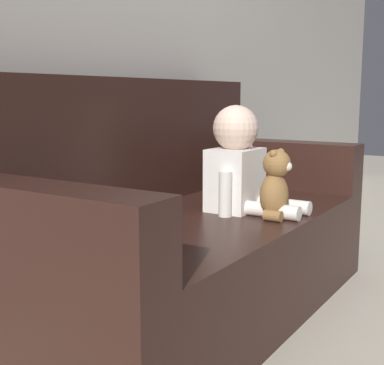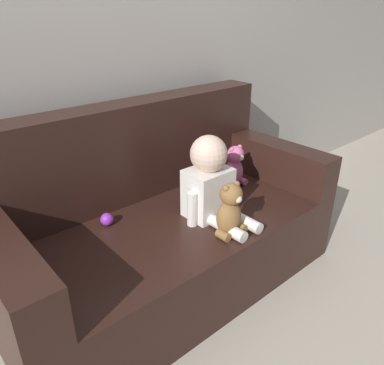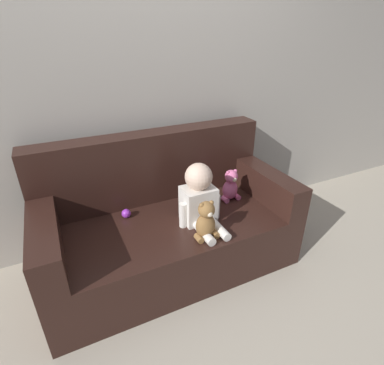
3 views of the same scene
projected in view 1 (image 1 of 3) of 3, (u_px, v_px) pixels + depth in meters
The scene contains 6 objects.
ground_plane at pixel (191, 311), 2.12m from camera, with size 12.00×12.00×0.00m, color #B7AD99.
couch at pixel (177, 232), 2.10m from camera, with size 1.70×0.84×0.91m.
person_baby at pixel (239, 165), 2.11m from camera, with size 0.30×0.38×0.42m.
teddy_bear_brown at pixel (275, 186), 1.98m from camera, with size 0.15×0.12×0.26m.
plush_toy_side at pixel (243, 169), 2.49m from camera, with size 0.14×0.11×0.25m.
toy_ball at pixel (117, 215), 1.91m from camera, with size 0.06×0.06×0.06m.
Camera 1 is at (-1.69, -1.08, 0.85)m, focal length 50.00 mm.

